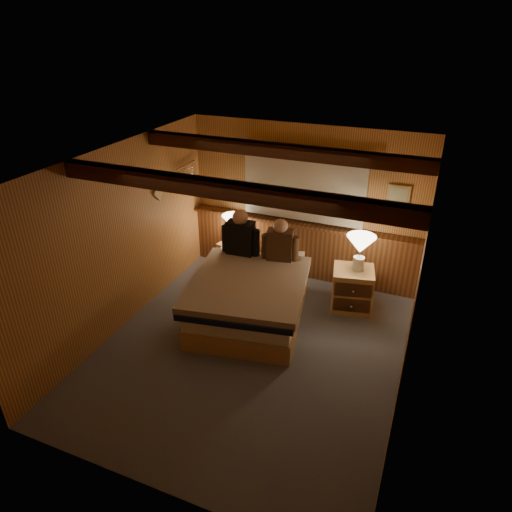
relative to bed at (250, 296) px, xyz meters
The scene contains 19 objects.
floor 0.78m from the bed, 66.24° to the right, with size 4.20×4.20×0.00m, color #4A4F58.
ceiling 2.18m from the bed, 66.24° to the right, with size 4.20×4.20×0.00m, color #B58644.
wall_back 1.72m from the bed, 79.09° to the left, with size 3.60×3.60×0.00m, color #D38E4C.
wall_left 1.86m from the bed, 157.16° to the right, with size 4.20×4.20×0.00m, color #D38E4C.
wall_right 2.34m from the bed, 17.08° to the right, with size 4.20×4.20×0.00m, color #D38E4C.
wall_front 2.89m from the bed, 84.13° to the right, with size 3.60×3.60×0.00m, color #D38E4C.
wainscot 1.43m from the bed, 78.59° to the left, with size 3.60×0.23×0.94m.
curtain_window 1.85m from the bed, 78.55° to the left, with size 2.18×0.09×1.11m.
ceiling_beams 2.05m from the bed, 60.09° to the right, with size 3.60×1.65×0.16m.
coat_rail 2.17m from the bed, 146.92° to the left, with size 0.05×0.55×0.24m.
framed_print 2.49m from the bed, 41.39° to the left, with size 0.30×0.04×0.25m.
bed is the anchor object (origin of this frame).
nightstand_left 1.36m from the bed, 123.40° to the left, with size 0.53×0.49×0.50m.
nightstand_right 1.46m from the bed, 32.01° to the left, with size 0.65×0.60×0.61m.
lamp_left 1.49m from the bed, 123.82° to the left, with size 0.35×0.35×0.46m.
lamp_right 1.64m from the bed, 32.04° to the left, with size 0.39×0.39×0.52m.
person_left 0.93m from the bed, 123.82° to the left, with size 0.58×0.25×0.70m.
person_right 0.87m from the bed, 73.37° to the left, with size 0.52×0.27×0.64m.
duffel_bag 1.14m from the bed, 135.24° to the left, with size 0.61×0.43×0.40m.
Camera 1 is at (1.78, -4.19, 3.72)m, focal length 32.00 mm.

